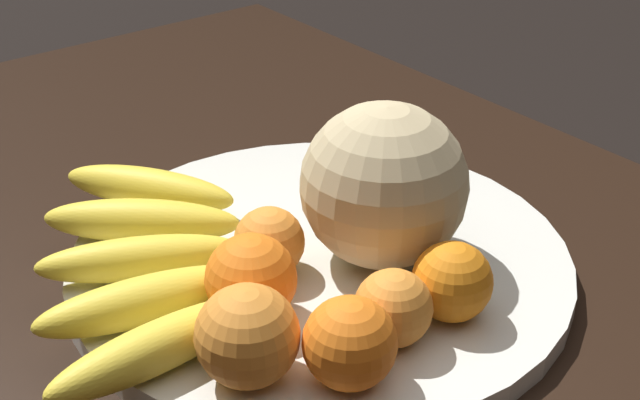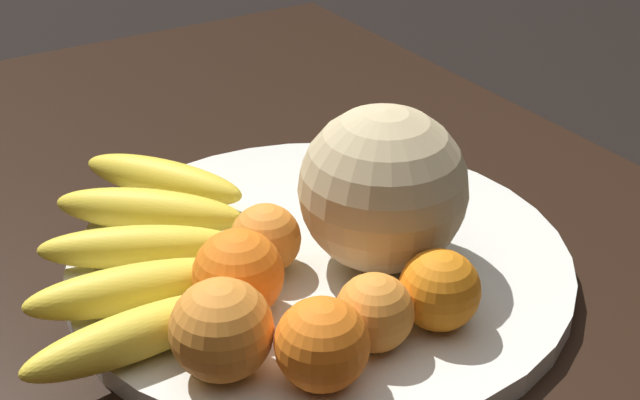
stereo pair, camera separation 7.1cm
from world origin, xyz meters
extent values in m
cube|color=black|center=(0.00, 0.00, 0.71)|extent=(1.38, 0.86, 0.04)
cube|color=black|center=(0.60, -0.34, 0.34)|extent=(0.07, 0.07, 0.69)
cylinder|color=silver|center=(0.05, -0.05, 0.74)|extent=(0.41, 0.41, 0.02)
torus|color=#1E4C56|center=(0.05, -0.05, 0.74)|extent=(0.41, 0.41, 0.01)
sphere|color=#C6B284|center=(0.01, -0.08, 0.81)|extent=(0.13, 0.13, 0.13)
sphere|color=brown|center=(0.07, 0.01, 0.77)|extent=(0.03, 0.03, 0.03)
ellipsoid|color=yellow|center=(0.20, 0.02, 0.77)|extent=(0.15, 0.12, 0.04)
ellipsoid|color=yellow|center=(0.15, 0.06, 0.77)|extent=(0.14, 0.15, 0.04)
ellipsoid|color=yellow|center=(0.10, 0.09, 0.77)|extent=(0.10, 0.16, 0.03)
ellipsoid|color=yellow|center=(0.05, 0.11, 0.77)|extent=(0.07, 0.17, 0.04)
ellipsoid|color=yellow|center=(0.00, 0.13, 0.77)|extent=(0.04, 0.16, 0.04)
sphere|color=orange|center=(-0.08, -0.07, 0.78)|extent=(0.06, 0.06, 0.06)
sphere|color=orange|center=(0.01, 0.04, 0.78)|extent=(0.07, 0.07, 0.07)
sphere|color=orange|center=(-0.09, 0.03, 0.78)|extent=(0.06, 0.06, 0.06)
sphere|color=orange|center=(-0.04, 0.08, 0.78)|extent=(0.07, 0.07, 0.07)
sphere|color=orange|center=(0.05, 0.00, 0.77)|extent=(0.06, 0.06, 0.06)
sphere|color=orange|center=(-0.07, -0.02, 0.77)|extent=(0.06, 0.06, 0.06)
camera|label=1|loc=(-0.44, 0.33, 1.15)|focal=50.00mm
camera|label=2|loc=(-0.48, 0.27, 1.15)|focal=50.00mm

